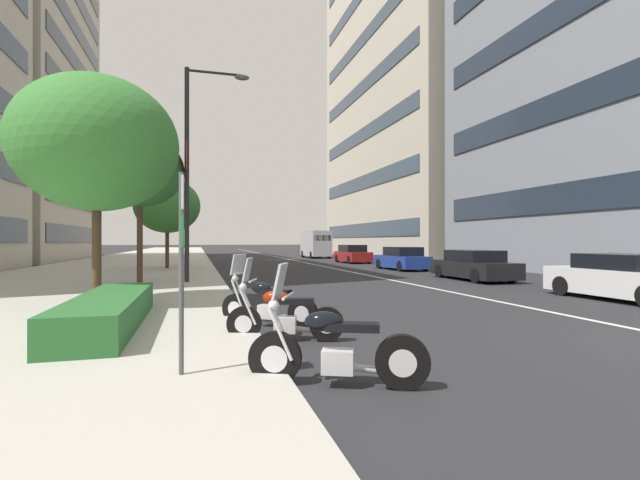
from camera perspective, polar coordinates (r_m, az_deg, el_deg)
sidewalk_right_plaza at (r=35.16m, az=-22.77°, el=-2.85°), size 160.00×10.93×0.15m
lane_centre_stripe at (r=40.76m, az=-3.64°, el=-2.58°), size 110.00×0.16×0.01m
motorcycle_under_tarp at (r=5.50m, az=1.85°, el=-13.95°), size 0.99×2.07×1.48m
motorcycle_nearest_camera at (r=7.91m, az=-4.81°, el=-9.76°), size 0.85×2.00×1.46m
motorcycle_far_end_row at (r=9.30m, az=-6.91°, el=-8.27°), size 1.51×1.79×1.47m
car_lead_in_lane at (r=15.94m, az=34.40°, el=-4.08°), size 4.29×1.90×1.37m
car_approaching_light at (r=21.14m, az=19.13°, el=-3.15°), size 4.74×2.01×1.34m
car_far_down_avenue at (r=27.39m, az=10.46°, el=-2.43°), size 4.40×1.89×1.39m
car_following_behind at (r=35.56m, az=4.20°, el=-1.85°), size 4.27×1.90×1.44m
delivery_van_ahead at (r=45.70m, az=-0.56°, el=-0.48°), size 5.11×2.11×2.76m
parking_sign_by_curb at (r=5.59m, az=-17.34°, el=-0.97°), size 0.32×0.06×2.43m
street_lamp_with_banners at (r=18.48m, az=-15.63°, el=10.66°), size 1.26×2.53×8.42m
clipped_hedge_bed at (r=9.34m, az=-25.48°, el=-8.21°), size 4.98×1.10×0.58m
street_tree_near_plaza_corner at (r=12.67m, az=-26.77°, el=10.93°), size 3.96×3.96×5.72m
street_tree_mid_sidewalk at (r=18.82m, az=-22.16°, el=8.25°), size 3.35×3.35×5.78m
street_tree_far_plaza at (r=27.68m, az=-19.05°, el=4.19°), size 3.80×3.80×5.30m
office_tower_mid_left at (r=55.82m, az=15.01°, el=17.31°), size 28.51×18.77×36.94m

